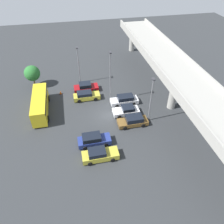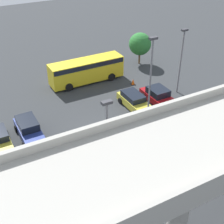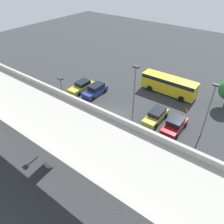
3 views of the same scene
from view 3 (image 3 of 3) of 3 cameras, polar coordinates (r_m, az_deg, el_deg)
name	(u,v)px [view 3 (image 3 of 3)]	position (r m, az deg, el deg)	size (l,w,h in m)	color
ground_plane	(112,115)	(31.29, 0.12, -0.88)	(105.71, 105.71, 0.00)	#2D3033
highway_overpass	(39,117)	(21.32, -18.43, -1.16)	(50.64, 6.27, 7.79)	#9E9B93
parked_car_0	(175,125)	(29.58, 16.07, -3.20)	(2.24, 4.58, 1.59)	maroon
parked_car_1	(156,116)	(30.58, 11.43, -0.95)	(2.04, 4.72, 1.54)	gold
parked_car_2	(112,132)	(27.24, -0.04, -5.28)	(2.06, 4.84, 1.62)	silver
parked_car_3	(97,122)	(28.97, -4.05, -2.68)	(2.19, 4.31, 1.50)	silver
parked_car_4	(80,116)	(30.30, -8.44, -0.99)	(2.17, 4.70, 1.55)	brown
parked_car_5	(96,90)	(35.89, -4.32, 5.72)	(2.06, 4.63, 1.68)	navy
parked_car_6	(82,86)	(37.35, -7.94, 6.63)	(2.06, 4.83, 1.58)	gold
shuttle_bus	(169,84)	(36.92, 14.65, 7.07)	(9.00, 2.58, 2.79)	gold
lamp_post_near_aisle	(64,102)	(26.46, -12.49, 2.60)	(0.70, 0.35, 7.72)	slate
lamp_post_mid_lot	(209,107)	(27.57, 24.05, 1.10)	(0.70, 0.35, 7.39)	slate
lamp_post_by_overpass	(134,97)	(25.38, 5.72, 3.83)	(0.70, 0.35, 9.20)	slate
traffic_cone	(187,110)	(33.66, 18.92, 0.54)	(0.44, 0.44, 0.70)	black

